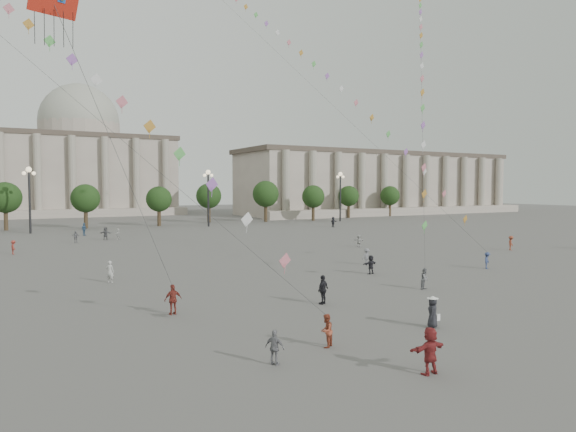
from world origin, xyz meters
TOP-DOWN VIEW (x-y plane):
  - ground at (0.00, 0.00)m, footprint 360.00×360.00m
  - hall_east at (75.00, 93.89)m, footprint 84.00×26.22m
  - hall_central at (0.00, 129.22)m, footprint 48.30×34.30m
  - tree_row at (0.00, 78.00)m, footprint 137.12×5.12m
  - lamp_post_mid_west at (-15.00, 70.00)m, footprint 2.00×0.90m
  - lamp_post_mid_east at (15.00, 70.00)m, footprint 2.00×0.90m
  - lamp_post_far_east at (45.00, 70.00)m, footprint 2.00×0.90m
  - person_crowd_0 at (-7.96, 62.14)m, footprint 1.12×1.16m
  - person_crowd_3 at (8.81, 13.23)m, footprint 1.55×0.69m
  - person_crowd_4 at (-4.56, 53.47)m, footprint 1.12×1.50m
  - person_crowd_6 at (11.72, 17.57)m, footprint 1.06×0.65m
  - person_crowd_7 at (19.81, 29.62)m, footprint 1.48×0.79m
  - person_crowd_8 at (33.48, 18.33)m, footprint 1.16×1.26m
  - person_crowd_9 at (34.66, 57.32)m, footprint 1.86×1.21m
  - person_crowd_12 at (-6.20, 53.68)m, footprint 1.74×1.10m
  - person_crowd_13 at (-11.44, 19.84)m, footprint 0.74×0.73m
  - person_crowd_16 at (-10.36, 51.65)m, footprint 0.98×0.50m
  - person_crowd_17 at (-17.76, 42.39)m, footprint 0.79×1.11m
  - tourist_0 at (-10.02, 7.64)m, footprint 1.07×0.51m
  - tourist_2 at (-3.83, -6.66)m, footprint 1.77×0.61m
  - tourist_3 at (-8.75, -2.75)m, footprint 0.81×0.92m
  - tourist_4 at (-0.92, 5.67)m, footprint 1.18×0.90m
  - kite_flyer_0 at (-5.55, -1.79)m, footprint 0.96×0.92m
  - kite_flyer_1 at (19.80, 10.30)m, footprint 1.14×0.99m
  - kite_flyer_2 at (8.13, 6.07)m, footprint 0.91×0.82m
  - hat_person at (1.19, -1.72)m, footprint 0.94×0.94m
  - dragon_kite at (-16.20, 4.64)m, footprint 4.25×2.15m
  - kite_train_mid at (12.97, 39.66)m, footprint 13.44×54.79m
  - kite_train_east at (25.57, 25.29)m, footprint 32.60×35.35m

SIDE VIEW (x-z plane):
  - ground at x=0.00m, z-range 0.00..0.00m
  - tourist_3 at x=-8.75m, z-range 0.00..1.48m
  - person_crowd_7 at x=19.81m, z-range 0.00..1.52m
  - kite_flyer_1 at x=19.80m, z-range 0.00..1.53m
  - kite_flyer_2 at x=8.13m, z-range 0.00..1.54m
  - kite_flyer_0 at x=-5.55m, z-range 0.00..1.56m
  - person_crowd_17 at x=-17.76m, z-range 0.00..1.57m
  - person_crowd_4 at x=-4.56m, z-range 0.00..1.58m
  - person_crowd_6 at x=11.72m, z-range 0.00..1.58m
  - person_crowd_16 at x=-10.36m, z-range 0.00..1.60m
  - person_crowd_3 at x=8.81m, z-range 0.00..1.61m
  - person_crowd_8 at x=33.48m, z-range 0.00..1.70m
  - person_crowd_13 at x=-11.44m, z-range 0.00..1.72m
  - hat_person at x=1.19m, z-range 0.02..1.71m
  - tourist_0 at x=-10.02m, z-range 0.00..1.77m
  - person_crowd_12 at x=-6.20m, z-range 0.00..1.79m
  - tourist_4 at x=-0.92m, z-range 0.00..1.86m
  - tourist_2 at x=-3.83m, z-range 0.00..1.89m
  - person_crowd_9 at x=34.66m, z-range 0.00..1.92m
  - person_crowd_0 at x=-7.96m, z-range 0.00..1.94m
  - tree_row at x=0.00m, z-range 1.39..9.39m
  - lamp_post_mid_west at x=-15.00m, z-range 2.03..12.68m
  - lamp_post_mid_east at x=15.00m, z-range 2.03..12.68m
  - lamp_post_far_east at x=45.00m, z-range 2.03..12.68m
  - hall_east at x=75.00m, z-range -0.17..17.03m
  - hall_central at x=0.00m, z-range -3.52..31.98m
  - dragon_kite at x=-16.20m, z-range 7.09..22.89m
  - kite_train_east at x=25.57m, z-range -8.16..55.50m
  - kite_train_mid at x=12.97m, z-range -9.89..64.85m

